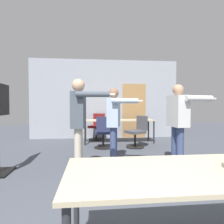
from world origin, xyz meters
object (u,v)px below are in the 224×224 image
(person_right_polo, at_px, (79,116))
(person_far_watching, at_px, (178,117))
(person_near_casual, at_px, (114,118))
(office_chair_far_right, at_px, (104,134))
(office_chair_far_left, at_px, (97,127))
(office_chair_mid_tucked, at_px, (137,133))

(person_right_polo, bearing_deg, person_far_watching, 101.94)
(person_near_casual, bearing_deg, office_chair_far_right, -159.25)
(person_right_polo, height_order, person_near_casual, person_right_polo)
(person_right_polo, relative_size, person_far_watching, 1.03)
(office_chair_far_right, bearing_deg, person_right_polo, -109.06)
(office_chair_far_left, height_order, office_chair_far_right, office_chair_far_left)
(person_right_polo, height_order, office_chair_far_right, person_right_polo)
(person_far_watching, height_order, office_chair_far_left, person_far_watching)
(office_chair_mid_tucked, bearing_deg, person_near_casual, 123.25)
(person_right_polo, xyz_separation_m, office_chair_far_right, (0.57, 2.00, -0.61))
(office_chair_mid_tucked, bearing_deg, person_right_polo, 116.45)
(person_far_watching, bearing_deg, person_near_casual, -113.43)
(office_chair_far_left, bearing_deg, office_chair_far_right, 120.79)
(person_near_casual, distance_m, office_chair_far_right, 1.49)
(person_near_casual, relative_size, office_chair_mid_tucked, 1.74)
(person_far_watching, bearing_deg, office_chair_mid_tucked, -173.70)
(person_near_casual, height_order, office_chair_mid_tucked, person_near_casual)
(person_near_casual, bearing_deg, person_right_polo, -34.52)
(person_right_polo, relative_size, office_chair_mid_tucked, 1.86)
(office_chair_mid_tucked, xyz_separation_m, office_chair_far_right, (-1.00, -0.07, -0.00))
(person_far_watching, relative_size, office_chair_far_left, 1.78)
(person_near_casual, bearing_deg, office_chair_far_left, -159.71)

